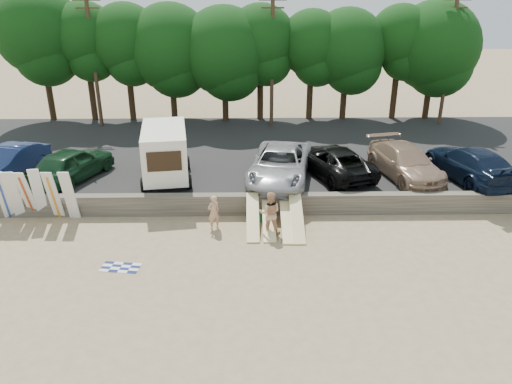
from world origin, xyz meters
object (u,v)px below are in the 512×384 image
car_2 (280,165)px  beachgoer_a (214,212)px  box_trailer (165,151)px  car_4 (405,162)px  cooler (263,218)px  car_0 (10,162)px  car_5 (470,163)px  car_3 (334,161)px  car_1 (72,164)px  beachgoer_b (270,213)px

car_2 → beachgoer_a: (-3.17, -3.95, -0.76)m
box_trailer → car_4: box_trailer is taller
car_2 → cooler: size_ratio=16.31×
car_0 → cooler: bearing=-2.2°
car_5 → cooler: 11.34m
car_3 → car_2: bearing=-4.8°
car_3 → beachgoer_a: bearing=18.0°
car_3 → cooler: (-3.87, -4.03, -1.31)m
car_2 → beachgoer_a: size_ratio=3.86×
car_4 → box_trailer: bearing=168.3°
car_5 → car_3: bearing=-18.8°
car_1 → car_2: car_2 is taller
car_1 → beachgoer_a: car_1 is taller
car_2 → cooler: bearing=-96.1°
car_1 → car_3: 13.61m
car_2 → car_4: 6.58m
cooler → car_4: bearing=23.8°
box_trailer → cooler: bearing=-43.6°
car_4 → beachgoer_b: (-7.27, -4.82, -0.53)m
car_1 → beachgoer_a: 8.70m
car_1 → beachgoer_b: 11.09m
car_3 → car_4: 3.69m
car_0 → beachgoer_a: car_0 is taller
car_1 → box_trailer: bearing=-158.9°
box_trailer → car_5: bearing=-8.9°
cooler → beachgoer_a: bearing=-164.0°
box_trailer → car_4: bearing=-7.4°
car_1 → car_5: (20.50, -0.30, 0.00)m
car_1 → cooler: size_ratio=13.25×
beachgoer_b → beachgoer_a: bearing=-6.7°
car_3 → car_4: bearing=154.0°
box_trailer → car_2: size_ratio=0.74×
cooler → box_trailer: bearing=142.5°
car_3 → beachgoer_b: size_ratio=2.82×
car_4 → car_3: bearing=161.5°
car_0 → car_1: size_ratio=0.95×
car_1 → car_5: car_5 is taller
car_2 → beachgoer_a: 5.12m
car_5 → car_0: bearing=-14.5°
car_3 → car_5: size_ratio=0.93×
beachgoer_a → cooler: size_ratio=4.23×
car_1 → beachgoer_b: (10.00, -4.76, -0.58)m
beachgoer_a → cooler: 2.39m
car_0 → car_4: (20.64, -0.43, 0.03)m
car_4 → cooler: car_4 is taller
car_0 → car_3: (16.97, -0.04, -0.02)m
car_5 → beachgoer_a: bearing=4.5°
car_3 → car_1: bearing=-18.1°
car_1 → car_4: car_1 is taller
car_2 → beachgoer_b: bearing=-88.3°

